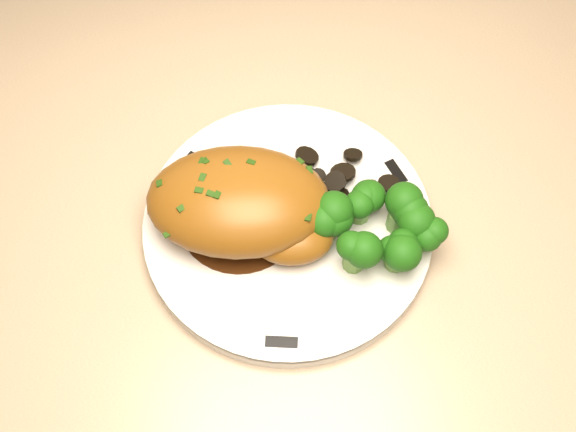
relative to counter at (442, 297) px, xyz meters
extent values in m
cube|color=brown|center=(0.00, 0.00, -0.02)|extent=(1.97, 0.64, 0.85)
cube|color=tan|center=(0.00, 0.00, 0.42)|extent=(2.03, 0.67, 0.03)
cylinder|color=silver|center=(-0.25, -0.07, 0.44)|extent=(0.28, 0.28, 0.02)
cube|color=black|center=(-0.14, -0.04, 0.45)|extent=(0.02, 0.03, 0.00)
cube|color=black|center=(-0.33, 0.00, 0.45)|extent=(0.03, 0.03, 0.00)
cube|color=black|center=(-0.27, -0.18, 0.45)|extent=(0.03, 0.02, 0.00)
cylinder|color=#351A09|center=(-0.29, -0.06, 0.45)|extent=(0.11, 0.11, 0.00)
ellipsoid|color=brown|center=(-0.29, -0.06, 0.48)|extent=(0.18, 0.14, 0.06)
ellipsoid|color=brown|center=(-0.25, -0.10, 0.47)|extent=(0.08, 0.07, 0.03)
cube|color=#1C3A0C|center=(-0.34, -0.05, 0.51)|extent=(0.01, 0.01, 0.00)
cube|color=#1C3A0C|center=(-0.32, -0.05, 0.51)|extent=(0.01, 0.01, 0.00)
cube|color=#1C3A0C|center=(-0.30, -0.05, 0.52)|extent=(0.01, 0.01, 0.00)
cube|color=#1C3A0C|center=(-0.28, -0.06, 0.52)|extent=(0.01, 0.01, 0.00)
cube|color=#1C3A0C|center=(-0.26, -0.06, 0.51)|extent=(0.01, 0.01, 0.00)
cube|color=#1C3A0C|center=(-0.24, -0.07, 0.51)|extent=(0.01, 0.01, 0.00)
cylinder|color=black|center=(-0.16, -0.04, 0.45)|extent=(0.02, 0.01, 0.01)
cylinder|color=black|center=(-0.16, -0.03, 0.46)|extent=(0.02, 0.02, 0.01)
cylinder|color=black|center=(-0.17, -0.02, 0.46)|extent=(0.02, 0.02, 0.01)
cylinder|color=black|center=(-0.18, -0.02, 0.45)|extent=(0.02, 0.02, 0.01)
cylinder|color=black|center=(-0.20, -0.02, 0.46)|extent=(0.02, 0.02, 0.01)
cylinder|color=black|center=(-0.21, -0.02, 0.46)|extent=(0.02, 0.03, 0.02)
cylinder|color=black|center=(-0.22, -0.03, 0.45)|extent=(0.03, 0.03, 0.01)
cylinder|color=black|center=(-0.22, -0.04, 0.46)|extent=(0.02, 0.02, 0.00)
cylinder|color=black|center=(-0.22, -0.05, 0.46)|extent=(0.03, 0.03, 0.01)
cylinder|color=black|center=(-0.21, -0.06, 0.45)|extent=(0.03, 0.03, 0.02)
cylinder|color=black|center=(-0.20, -0.06, 0.46)|extent=(0.03, 0.03, 0.01)
cylinder|color=black|center=(-0.18, -0.06, 0.46)|extent=(0.03, 0.03, 0.01)
cylinder|color=black|center=(-0.17, -0.06, 0.45)|extent=(0.03, 0.03, 0.01)
cylinder|color=black|center=(-0.16, -0.05, 0.46)|extent=(0.03, 0.03, 0.01)
cylinder|color=#5F8F3C|center=(-0.22, -0.09, 0.47)|extent=(0.02, 0.02, 0.03)
sphere|color=#0D3808|center=(-0.22, -0.09, 0.48)|extent=(0.03, 0.03, 0.03)
cylinder|color=#5F8F3C|center=(-0.19, -0.08, 0.47)|extent=(0.02, 0.02, 0.03)
sphere|color=#0D3808|center=(-0.19, -0.08, 0.48)|extent=(0.03, 0.03, 0.03)
cylinder|color=#5F8F3C|center=(-0.16, -0.09, 0.47)|extent=(0.02, 0.02, 0.03)
sphere|color=#0D3808|center=(-0.16, -0.09, 0.48)|extent=(0.03, 0.03, 0.03)
cylinder|color=#5F8F3C|center=(-0.20, -0.12, 0.47)|extent=(0.02, 0.02, 0.03)
sphere|color=#0D3808|center=(-0.20, -0.12, 0.48)|extent=(0.03, 0.03, 0.03)
cylinder|color=#5F8F3C|center=(-0.17, -0.13, 0.47)|extent=(0.02, 0.02, 0.03)
sphere|color=#0D3808|center=(-0.17, -0.13, 0.48)|extent=(0.03, 0.03, 0.03)
cylinder|color=#5F8F3C|center=(-0.14, -0.11, 0.47)|extent=(0.02, 0.02, 0.03)
sphere|color=#0D3808|center=(-0.14, -0.11, 0.48)|extent=(0.03, 0.03, 0.03)
camera|label=1|loc=(-0.30, -0.37, 1.02)|focal=45.00mm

